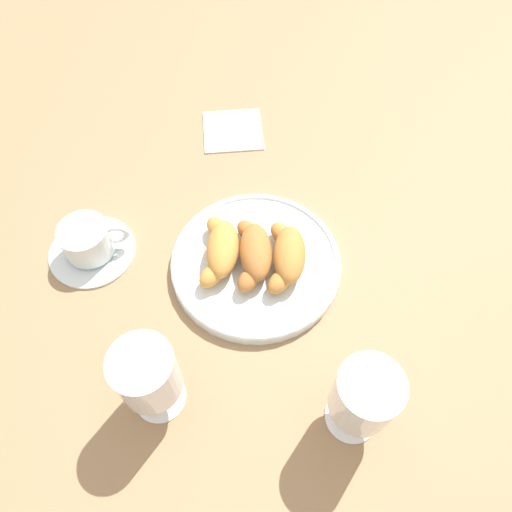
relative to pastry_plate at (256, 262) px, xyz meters
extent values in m
plane|color=#997551|center=(0.01, 0.00, -0.01)|extent=(2.20, 2.20, 0.00)
cylinder|color=silver|center=(0.00, 0.00, 0.00)|extent=(0.26, 0.26, 0.02)
torus|color=silver|center=(0.00, 0.00, 0.01)|extent=(0.26, 0.26, 0.01)
ellipsoid|color=#BC7A38|center=(-0.02, -0.05, 0.03)|extent=(0.11, 0.08, 0.04)
ellipsoid|color=#BC7A38|center=(0.03, -0.05, 0.02)|extent=(0.05, 0.04, 0.03)
ellipsoid|color=#BC7A38|center=(-0.05, -0.02, 0.02)|extent=(0.05, 0.05, 0.03)
ellipsoid|color=#AD6B33|center=(0.00, 0.00, 0.03)|extent=(0.11, 0.07, 0.04)
ellipsoid|color=#AD6B33|center=(0.04, 0.00, 0.02)|extent=(0.05, 0.04, 0.03)
ellipsoid|color=#AD6B33|center=(-0.04, 0.02, 0.02)|extent=(0.05, 0.05, 0.03)
ellipsoid|color=#CC893D|center=(0.02, 0.05, 0.03)|extent=(0.11, 0.08, 0.04)
ellipsoid|color=#CC893D|center=(0.06, 0.05, 0.02)|extent=(0.05, 0.04, 0.03)
ellipsoid|color=#CC893D|center=(-0.02, 0.07, 0.02)|extent=(0.05, 0.05, 0.03)
cylinder|color=silver|center=(0.09, 0.24, -0.01)|extent=(0.14, 0.14, 0.01)
cylinder|color=silver|center=(0.09, 0.24, 0.02)|extent=(0.08, 0.08, 0.05)
cylinder|color=#937A60|center=(0.09, 0.24, 0.05)|extent=(0.07, 0.07, 0.01)
torus|color=silver|center=(0.09, 0.20, 0.03)|extent=(0.01, 0.04, 0.04)
cylinder|color=white|center=(-0.25, -0.06, -0.01)|extent=(0.07, 0.07, 0.01)
cylinder|color=white|center=(-0.25, -0.06, 0.02)|extent=(0.01, 0.01, 0.05)
cylinder|color=white|center=(-0.25, -0.06, 0.09)|extent=(0.08, 0.08, 0.08)
cylinder|color=yellow|center=(-0.25, -0.06, 0.08)|extent=(0.07, 0.07, 0.06)
cylinder|color=white|center=(-0.16, 0.18, -0.01)|extent=(0.07, 0.07, 0.01)
cylinder|color=white|center=(-0.16, 0.18, 0.02)|extent=(0.01, 0.01, 0.05)
cylinder|color=white|center=(-0.16, 0.18, 0.09)|extent=(0.08, 0.08, 0.08)
cylinder|color=gold|center=(-0.16, 0.18, 0.08)|extent=(0.07, 0.07, 0.05)
cube|color=silver|center=(0.30, -0.04, -0.01)|extent=(0.13, 0.13, 0.01)
camera|label=1|loc=(-0.37, 0.10, 0.62)|focal=33.34mm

